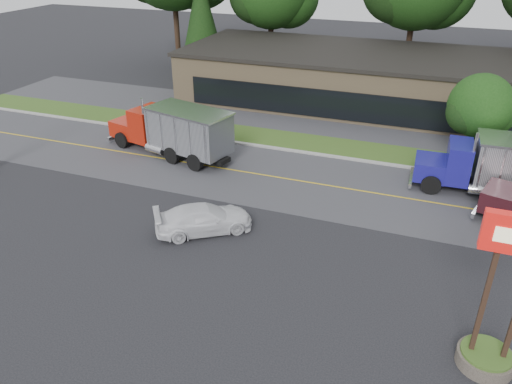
% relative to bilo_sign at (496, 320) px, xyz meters
% --- Properties ---
extents(ground, '(140.00, 140.00, 0.00)m').
position_rel_bilo_sign_xyz_m(ground, '(-10.50, 2.50, -2.02)').
color(ground, '#2D2D31').
rests_on(ground, ground).
extents(road, '(60.00, 8.00, 0.02)m').
position_rel_bilo_sign_xyz_m(road, '(-10.50, 11.50, -2.02)').
color(road, '#4A4A4E').
rests_on(road, ground).
extents(center_line, '(60.00, 0.12, 0.01)m').
position_rel_bilo_sign_xyz_m(center_line, '(-10.50, 11.50, -2.02)').
color(center_line, gold).
rests_on(center_line, ground).
extents(curb, '(60.00, 0.30, 0.12)m').
position_rel_bilo_sign_xyz_m(curb, '(-10.50, 15.70, -2.02)').
color(curb, '#9E9E99').
rests_on(curb, ground).
extents(grass_verge, '(60.00, 3.40, 0.03)m').
position_rel_bilo_sign_xyz_m(grass_verge, '(-10.50, 17.50, -2.02)').
color(grass_verge, '#3A5C1F').
rests_on(grass_verge, ground).
extents(far_parking, '(60.00, 7.00, 0.02)m').
position_rel_bilo_sign_xyz_m(far_parking, '(-10.50, 22.50, -2.02)').
color(far_parking, '#4A4A4E').
rests_on(far_parking, ground).
extents(strip_mall, '(32.00, 12.00, 4.00)m').
position_rel_bilo_sign_xyz_m(strip_mall, '(-8.50, 28.50, -0.02)').
color(strip_mall, '#9F8561').
rests_on(strip_mall, ground).
extents(bilo_sign, '(2.20, 1.90, 5.95)m').
position_rel_bilo_sign_xyz_m(bilo_sign, '(0.00, 0.00, 0.00)').
color(bilo_sign, '#6B6054').
rests_on(bilo_sign, ground).
extents(evergreen_left, '(4.56, 4.56, 10.36)m').
position_rel_bilo_sign_xyz_m(evergreen_left, '(-26.50, 32.50, 3.67)').
color(evergreen_left, '#382619').
rests_on(evergreen_left, ground).
extents(tree_verge, '(4.12, 3.88, 5.88)m').
position_rel_bilo_sign_xyz_m(tree_verge, '(-0.44, 17.55, 1.72)').
color(tree_verge, '#382619').
rests_on(tree_verge, ground).
extents(dump_truck_red, '(9.53, 4.61, 3.36)m').
position_rel_bilo_sign_xyz_m(dump_truck_red, '(-18.74, 12.37, -0.21)').
color(dump_truck_red, black).
rests_on(dump_truck_red, ground).
extents(dump_truck_blue, '(7.83, 2.87, 3.36)m').
position_rel_bilo_sign_xyz_m(dump_truck_blue, '(0.67, 13.80, -0.22)').
color(dump_truck_blue, black).
rests_on(dump_truck_blue, ground).
extents(rally_car, '(5.01, 4.38, 1.39)m').
position_rel_bilo_sign_xyz_m(rally_car, '(-12.85, 4.45, -1.33)').
color(rally_car, white).
rests_on(rally_car, ground).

